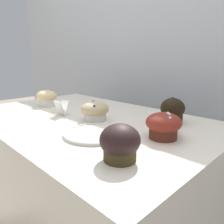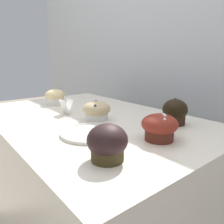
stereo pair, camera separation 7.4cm
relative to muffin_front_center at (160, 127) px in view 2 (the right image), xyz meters
name	(u,v)px [view 2 (the right image)]	position (x,y,z in m)	size (l,w,h in m)	color
wall_back	(177,108)	(-0.34, 0.59, -0.09)	(3.20, 0.10, 1.80)	#B2B7BC
display_counter	(91,219)	(-0.34, -0.01, -0.52)	(1.00, 0.64, 0.95)	silver
muffin_front_center	(160,127)	(0.00, 0.00, 0.00)	(0.10, 0.10, 0.08)	#532317
muffin_back_left	(96,111)	(-0.28, -0.02, 0.00)	(0.10, 0.10, 0.07)	silver
muffin_back_right	(175,112)	(-0.07, 0.16, 0.00)	(0.09, 0.09, 0.09)	black
muffin_front_left	(56,97)	(-0.64, -0.01, 0.00)	(0.10, 0.10, 0.08)	silver
muffin_front_right	(107,143)	(0.01, -0.19, 0.00)	(0.09, 0.09, 0.08)	#3A3017
serving_plate	(91,133)	(-0.16, -0.12, -0.03)	(0.18, 0.18, 0.01)	beige
price_card	(66,107)	(-0.43, -0.06, -0.01)	(0.05, 0.04, 0.06)	white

